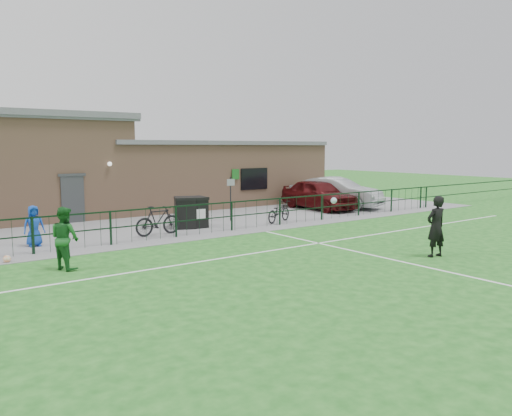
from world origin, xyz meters
TOP-DOWN VIEW (x-y plane):
  - ground at (0.00, 0.00)m, footprint 90.00×90.00m
  - paving_strip at (0.00, 13.50)m, footprint 34.00×13.00m
  - pitch_line_touch at (0.00, 7.80)m, footprint 28.00×0.10m
  - pitch_line_mid at (0.00, 4.00)m, footprint 28.00×0.10m
  - pitch_line_perp at (2.00, 0.00)m, footprint 0.10×16.00m
  - perimeter_fence at (0.00, 8.00)m, footprint 28.00×0.10m
  - wheelie_bin_left at (-0.23, 9.66)m, footprint 1.09×1.15m
  - wheelie_bin_right at (0.23, 9.59)m, footprint 0.87×0.97m
  - sign_post at (2.44, 10.26)m, footprint 0.06×0.06m
  - car_maroon at (8.67, 11.02)m, footprint 2.09×4.82m
  - car_silver at (9.99, 11.00)m, footprint 3.43×5.39m
  - bicycle_d at (-1.87, 8.76)m, footprint 1.92×0.66m
  - bicycle_e at (3.95, 8.63)m, footprint 1.88×1.21m
  - spectator_child at (-6.18, 9.28)m, footprint 0.69×0.45m
  - goalkeeper_kick at (3.38, 0.36)m, footprint 1.30×3.96m
  - outfield_player at (-6.23, 5.44)m, footprint 0.93×1.03m
  - ball_ground at (-7.40, 7.24)m, footprint 0.23×0.23m
  - clubhouse at (-0.88, 16.50)m, footprint 24.25×5.40m

SIDE VIEW (x-z plane):
  - ground at x=0.00m, z-range 0.00..0.00m
  - pitch_line_touch at x=0.00m, z-range 0.00..0.01m
  - pitch_line_mid at x=0.00m, z-range 0.00..0.01m
  - pitch_line_perp at x=2.00m, z-range 0.00..0.01m
  - paving_strip at x=0.00m, z-range 0.00..0.02m
  - ball_ground at x=-7.40m, z-range 0.00..0.23m
  - bicycle_e at x=3.95m, z-range 0.02..0.96m
  - bicycle_d at x=-1.87m, z-range 0.02..1.15m
  - perimeter_fence at x=0.00m, z-range 0.00..1.20m
  - wheelie_bin_right at x=0.23m, z-range 0.02..1.22m
  - wheelie_bin_left at x=-0.23m, z-range 0.02..1.23m
  - spectator_child at x=-6.18m, z-range 0.02..1.42m
  - car_maroon at x=8.67m, z-range 0.02..1.64m
  - car_silver at x=9.99m, z-range 0.02..1.70m
  - outfield_player at x=-6.23m, z-range 0.00..1.75m
  - goalkeeper_kick at x=3.38m, z-range 0.01..1.90m
  - sign_post at x=2.44m, z-range 0.02..2.02m
  - clubhouse at x=-0.88m, z-range -0.26..4.70m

